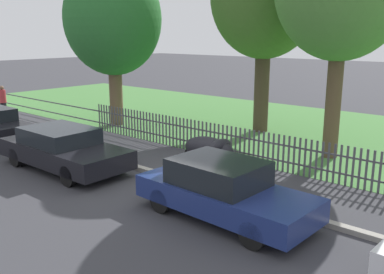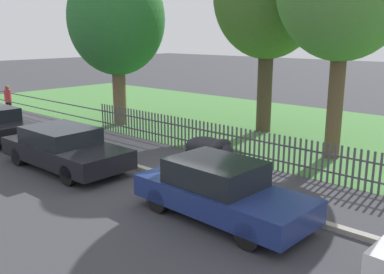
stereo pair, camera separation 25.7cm
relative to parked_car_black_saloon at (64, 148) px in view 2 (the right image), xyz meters
name	(u,v)px [view 2 (the right image)]	position (x,y,z in m)	size (l,w,h in m)	color
ground_plane	(169,181)	(3.28, 1.31, -0.65)	(120.00, 120.00, 0.00)	#38383D
kerb_stone	(172,178)	(3.28, 1.41, -0.59)	(42.95, 0.20, 0.12)	#9E998E
grass_strip	(310,131)	(3.28, 9.91, -0.65)	(42.95, 11.51, 0.01)	#477F3D
park_fence	(230,143)	(3.28, 4.17, -0.08)	(42.95, 0.05, 1.14)	#4C4C51
parked_car_black_saloon	(64,148)	(0.00, 0.00, 0.00)	(4.58, 1.92, 1.27)	black
parked_car_navy_estate	(220,190)	(5.91, 0.30, 0.01)	(4.23, 1.85, 1.33)	navy
covered_motorcycle	(210,150)	(3.48, 2.91, -0.03)	(1.96, 0.88, 1.02)	black
tree_nearest_kerb	(117,20)	(-3.97, 5.38, 4.04)	(4.27, 4.27, 7.18)	brown
pedestrian_near_fence	(8,99)	(-9.39, 2.70, 0.26)	(0.39, 0.39, 1.62)	black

